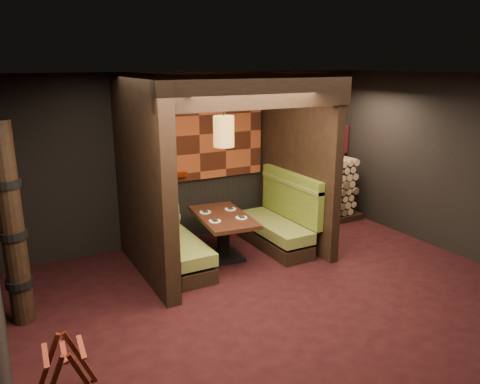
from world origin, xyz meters
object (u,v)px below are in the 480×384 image
at_px(firewood_stack, 318,191).
at_px(booth_bench_right, 279,223).
at_px(booth_bench_left, 172,243).
at_px(luggage_rack, 66,371).
at_px(dining_table, 223,230).
at_px(pendant_lamp, 224,131).
at_px(totem_column, 12,227).

bearing_deg(firewood_stack, booth_bench_right, -152.65).
relative_size(booth_bench_left, luggage_rack, 2.50).
relative_size(dining_table, pendant_lamp, 1.35).
bearing_deg(pendant_lamp, firewood_stack, 17.81).
distance_m(booth_bench_left, dining_table, 0.84).
relative_size(pendant_lamp, firewood_stack, 0.61).
distance_m(dining_table, pendant_lamp, 1.54).
bearing_deg(pendant_lamp, luggage_rack, -140.99).
bearing_deg(dining_table, pendant_lamp, -90.00).
height_order(pendant_lamp, luggage_rack, pendant_lamp).
distance_m(pendant_lamp, luggage_rack, 3.86).
height_order(dining_table, pendant_lamp, pendant_lamp).
height_order(booth_bench_left, booth_bench_right, same).
bearing_deg(totem_column, booth_bench_right, 7.86).
relative_size(booth_bench_left, firewood_stack, 0.92).
bearing_deg(luggage_rack, pendant_lamp, 39.01).
bearing_deg(pendant_lamp, booth_bench_left, 175.02).
xyz_separation_m(booth_bench_right, luggage_rack, (-3.74, -2.25, -0.08)).
relative_size(booth_bench_right, dining_table, 1.12).
distance_m(booth_bench_right, totem_column, 4.10).
distance_m(booth_bench_left, booth_bench_right, 1.89).
xyz_separation_m(luggage_rack, totem_column, (-0.24, 1.70, 0.87)).
bearing_deg(pendant_lamp, dining_table, 90.00).
relative_size(booth_bench_right, pendant_lamp, 1.51).
height_order(booth_bench_left, dining_table, booth_bench_left).
xyz_separation_m(pendant_lamp, totem_column, (-2.93, -0.48, -0.83)).
relative_size(dining_table, luggage_rack, 2.23).
bearing_deg(dining_table, booth_bench_left, 178.42).
height_order(pendant_lamp, firewood_stack, pendant_lamp).
xyz_separation_m(booth_bench_left, pendant_lamp, (0.84, -0.07, 1.62)).
bearing_deg(firewood_stack, luggage_rack, -149.91).
bearing_deg(booth_bench_left, luggage_rack, -129.41).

